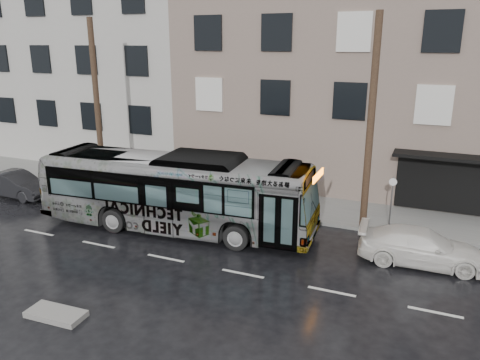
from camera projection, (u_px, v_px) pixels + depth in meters
The scene contains 11 objects.
ground at pixel (197, 234), 20.12m from camera, with size 120.00×120.00×0.00m, color black.
sidewalk at pixel (241, 199), 24.43m from camera, with size 90.00×3.60×0.15m, color gray.
building_taupe at pixel (368, 85), 27.90m from camera, with size 20.00×12.00×11.00m, color gray.
building_grey at pixel (77, 41), 37.09m from camera, with size 26.00×15.00×16.00m, color #B6B3AC.
utility_pole_front at pixel (371, 125), 19.29m from camera, with size 0.30×0.30×9.00m, color #4D3826.
utility_pole_rear at pixel (97, 107), 24.51m from camera, with size 0.30×0.30×9.00m, color #4D3826.
sign_post at pixel (391, 204), 19.82m from camera, with size 0.06×0.06×2.40m, color slate.
bus at pixel (175, 192), 20.30m from camera, with size 2.87×12.27×3.42m, color #B2B2B2.
white_sedan at pixel (422, 247), 17.33m from camera, with size 1.86×4.56×1.32m, color white.
dark_sedan at pixel (16, 184), 24.85m from camera, with size 1.43×4.11×1.35m, color black.
slush_pile at pixel (56, 314), 14.09m from camera, with size 1.80×0.80×0.18m, color gray.
Camera 1 is at (8.97, -16.42, 7.99)m, focal length 35.00 mm.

